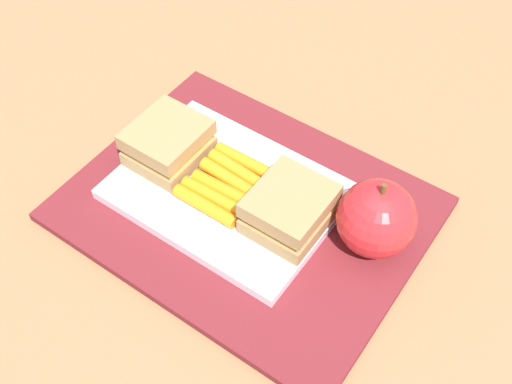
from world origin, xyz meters
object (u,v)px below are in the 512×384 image
(sandwich_half_left, at_px, (168,143))
(sandwich_half_right, at_px, (290,209))
(food_tray, at_px, (227,192))
(apple, at_px, (376,218))
(carrot_sticks_bundle, at_px, (227,184))

(sandwich_half_left, bearing_deg, sandwich_half_right, 0.00)
(food_tray, xyz_separation_m, apple, (0.15, 0.03, 0.03))
(sandwich_half_left, bearing_deg, carrot_sticks_bundle, -0.14)
(sandwich_half_right, bearing_deg, apple, 24.52)
(sandwich_half_left, height_order, apple, apple)
(carrot_sticks_bundle, distance_m, apple, 0.16)
(food_tray, height_order, carrot_sticks_bundle, carrot_sticks_bundle)
(sandwich_half_left, height_order, carrot_sticks_bundle, sandwich_half_left)
(sandwich_half_right, xyz_separation_m, apple, (0.08, 0.03, 0.01))
(sandwich_half_right, distance_m, apple, 0.08)
(carrot_sticks_bundle, relative_size, apple, 0.97)
(food_tray, relative_size, sandwich_half_right, 2.88)
(food_tray, xyz_separation_m, carrot_sticks_bundle, (-0.00, -0.00, 0.01))
(carrot_sticks_bundle, bearing_deg, sandwich_half_left, 179.86)
(food_tray, height_order, sandwich_half_left, sandwich_half_left)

